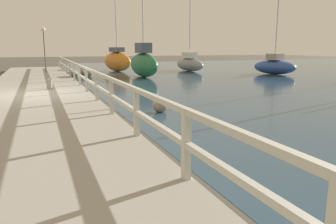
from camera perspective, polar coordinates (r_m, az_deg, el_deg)
name	(u,v)px	position (r m, az deg, el deg)	size (l,w,h in m)	color
ground_plane	(36,102)	(13.11, -22.05, 1.69)	(120.00, 120.00, 0.00)	#4C473D
dock_walkway	(35,98)	(13.09, -22.09, 2.29)	(3.98, 36.00, 0.28)	#9E998E
railing	(86,75)	(13.11, -14.04, 6.24)	(0.10, 32.50, 0.95)	beige
boulder_upstream	(88,73)	(23.33, -13.72, 6.57)	(0.58, 0.52, 0.44)	slate
boulder_far_strip	(74,73)	(23.41, -16.03, 6.49)	(0.60, 0.54, 0.45)	#666056
boulder_near_dock	(83,70)	(25.72, -14.61, 7.04)	(0.72, 0.65, 0.54)	gray
boulder_mid_strip	(82,73)	(23.94, -14.81, 6.64)	(0.59, 0.54, 0.45)	#666056
boulder_downstream	(160,107)	(10.13, -1.39, 0.93)	(0.47, 0.42, 0.35)	slate
mooring_bollard	(49,84)	(14.34, -19.95, 4.64)	(0.23, 0.23, 0.46)	gray
dock_lamp	(44,37)	(24.18, -20.84, 12.07)	(0.30, 0.30, 3.03)	#514C47
sailboat_orange	(117,61)	(27.89, -8.86, 8.83)	(2.22, 3.99, 8.05)	orange
sailboat_green	(144,63)	(22.34, -4.28, 8.48)	(1.31, 4.41, 8.04)	#236B42
sailboat_gray	(189,63)	(27.76, 3.76, 8.47)	(1.21, 4.32, 6.97)	gray
sailboat_blue	(274,66)	(25.72, 18.05, 7.61)	(2.62, 3.67, 5.43)	#2D4C9E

